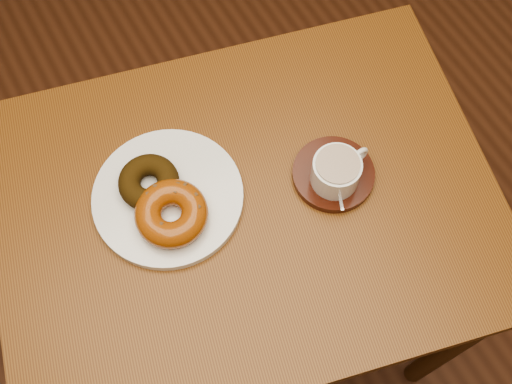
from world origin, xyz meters
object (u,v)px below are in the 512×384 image
coffee_cup (337,171)px  donut_plate (168,197)px  saucer (333,174)px  cafe_table (247,230)px

coffee_cup → donut_plate: bearing=150.4°
coffee_cup → saucer: bearing=59.9°
cafe_table → coffee_cup: 0.23m
donut_plate → coffee_cup: bearing=-23.2°
saucer → coffee_cup: (-0.00, -0.01, 0.04)m
cafe_table → donut_plate: 0.19m
saucer → donut_plate: bearing=159.2°
cafe_table → saucer: 0.20m
saucer → coffee_cup: size_ratio=1.30×
donut_plate → saucer: (0.26, -0.10, -0.00)m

